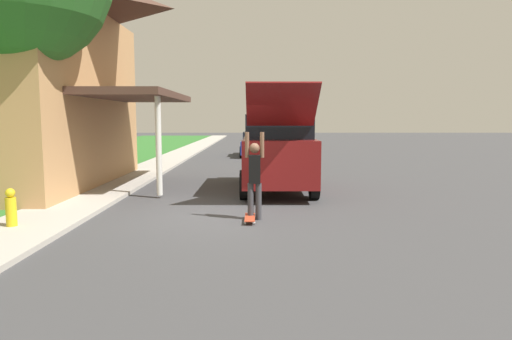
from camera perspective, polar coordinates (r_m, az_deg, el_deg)
ground_plane at (r=10.44m, az=-5.34°, el=-5.61°), size 120.00×120.00×0.00m
lawn at (r=18.59m, az=-28.95°, el=-0.95°), size 10.00×80.00×0.08m
sidewalk at (r=16.92m, az=-15.76°, el=-1.01°), size 1.80×80.00×0.10m
suv_parked at (r=13.82m, az=2.32°, el=2.57°), size 2.13×5.86×3.01m
car_down_street at (r=26.66m, az=-0.24°, el=3.26°), size 1.86×4.44×1.42m
skateboarder at (r=9.75m, az=-0.46°, el=-0.63°), size 0.41×0.22×1.89m
skateboard at (r=9.72m, az=-1.04°, el=-5.98°), size 0.23×0.84×0.10m
fire_hydrant at (r=10.03m, az=-28.58°, el=-4.21°), size 0.20×0.20×0.74m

